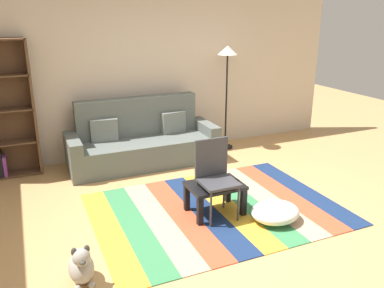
{
  "coord_description": "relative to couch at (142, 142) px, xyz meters",
  "views": [
    {
      "loc": [
        -1.89,
        -3.58,
        2.24
      ],
      "look_at": [
        0.02,
        0.78,
        0.65
      ],
      "focal_mm": 36.93,
      "sensor_mm": 36.0,
      "label": 1
    }
  ],
  "objects": [
    {
      "name": "rug",
      "position": [
        0.34,
        -1.85,
        -0.33
      ],
      "size": [
        2.86,
        2.07,
        0.01
      ],
      "color": "gold",
      "rests_on": "ground_plane"
    },
    {
      "name": "standing_lamp",
      "position": [
        1.53,
        0.14,
        1.11
      ],
      "size": [
        0.32,
        0.32,
        1.73
      ],
      "color": "black",
      "rests_on": "ground_plane"
    },
    {
      "name": "coffee_table",
      "position": [
        0.29,
        -1.91,
        -0.04
      ],
      "size": [
        0.63,
        0.45,
        0.36
      ],
      "color": "black",
      "rests_on": "rug"
    },
    {
      "name": "ground_plane",
      "position": [
        0.27,
        -2.02,
        -0.34
      ],
      "size": [
        14.0,
        14.0,
        0.0
      ],
      "primitive_type": "plane",
      "color": "tan"
    },
    {
      "name": "pouf",
      "position": [
        0.82,
        -2.37,
        -0.22
      ],
      "size": [
        0.56,
        0.48,
        0.21
      ],
      "primitive_type": "ellipsoid",
      "color": "white",
      "rests_on": "rug"
    },
    {
      "name": "tv_remote",
      "position": [
        0.24,
        -1.86,
        0.04
      ],
      "size": [
        0.07,
        0.15,
        0.02
      ],
      "primitive_type": "cube",
      "rotation": [
        0.0,
        0.0,
        -0.15
      ],
      "color": "black",
      "rests_on": "coffee_table"
    },
    {
      "name": "dog",
      "position": [
        -1.33,
        -2.57,
        -0.18
      ],
      "size": [
        0.22,
        0.35,
        0.4
      ],
      "color": "#9E998E",
      "rests_on": "ground_plane"
    },
    {
      "name": "back_wall",
      "position": [
        0.27,
        0.53,
        1.01
      ],
      "size": [
        6.8,
        0.1,
        2.7
      ],
      "primitive_type": "cube",
      "color": "beige",
      "rests_on": "ground_plane"
    },
    {
      "name": "folding_chair",
      "position": [
        0.27,
        -1.94,
        0.2
      ],
      "size": [
        0.4,
        0.4,
        0.9
      ],
      "rotation": [
        0.0,
        0.0,
        -0.93
      ],
      "color": "#38383D",
      "rests_on": "ground_plane"
    },
    {
      "name": "couch",
      "position": [
        0.0,
        0.0,
        0.0
      ],
      "size": [
        2.26,
        0.8,
        1.0
      ],
      "color": "#59605B",
      "rests_on": "ground_plane"
    }
  ]
}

